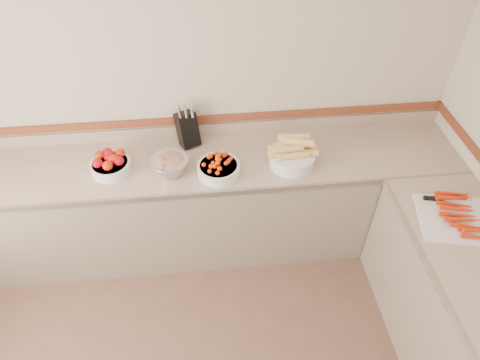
{
  "coord_description": "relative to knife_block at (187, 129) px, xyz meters",
  "views": [
    {
      "loc": [
        0.14,
        -0.67,
        2.93
      ],
      "look_at": [
        0.35,
        1.35,
        1.0
      ],
      "focal_mm": 32.0,
      "sensor_mm": 36.0,
      "label": 1
    }
  ],
  "objects": [
    {
      "name": "counter_back",
      "position": [
        -0.02,
        -0.22,
        -0.58
      ],
      "size": [
        4.0,
        0.65,
        1.08
      ],
      "color": "tan",
      "rests_on": "ground_plane"
    },
    {
      "name": "cherry_tomato_bowl",
      "position": [
        0.2,
        -0.36,
        -0.08
      ],
      "size": [
        0.3,
        0.3,
        0.16
      ],
      "color": "silver",
      "rests_on": "counter_back"
    },
    {
      "name": "tomato_bowl",
      "position": [
        -0.55,
        -0.25,
        -0.08
      ],
      "size": [
        0.28,
        0.28,
        0.14
      ],
      "color": "silver",
      "rests_on": "counter_back"
    },
    {
      "name": "cutting_board",
      "position": [
        1.68,
        -0.95,
        -0.12
      ],
      "size": [
        0.59,
        0.5,
        0.07
      ],
      "color": "silver",
      "rests_on": "counter_right"
    },
    {
      "name": "rhubarb_bowl",
      "position": [
        -0.13,
        -0.32,
        -0.06
      ],
      "size": [
        0.27,
        0.27,
        0.15
      ],
      "color": "#B2B2BA",
      "rests_on": "counter_back"
    },
    {
      "name": "knife_block",
      "position": [
        0.0,
        0.0,
        0.0
      ],
      "size": [
        0.2,
        0.21,
        0.34
      ],
      "color": "black",
      "rests_on": "counter_back"
    },
    {
      "name": "corn_bowl",
      "position": [
        0.73,
        -0.31,
        -0.05
      ],
      "size": [
        0.36,
        0.33,
        0.24
      ],
      "color": "silver",
      "rests_on": "counter_back"
    },
    {
      "name": "back_wall",
      "position": [
        -0.02,
        0.1,
        0.26
      ],
      "size": [
        4.0,
        0.0,
        4.0
      ],
      "primitive_type": "plane",
      "rotation": [
        1.57,
        0.0,
        0.0
      ],
      "color": "beige",
      "rests_on": "ground_plane"
    }
  ]
}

